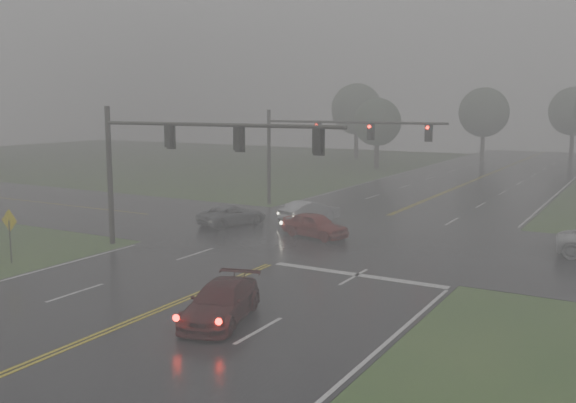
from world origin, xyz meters
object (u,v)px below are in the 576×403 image
Objects in this scene: sedan_red at (315,237)px; signal_gantry_near at (172,150)px; signal_gantry_far at (320,139)px; sedan_maroon at (221,321)px; sedan_silver at (309,222)px; car_grey at (233,225)px.

sedan_red is 10.06m from signal_gantry_near.
signal_gantry_far is at bearing 39.49° from sedan_red.
sedan_maroon is at bearing -70.82° from signal_gantry_far.
car_grey is at bearing 60.58° from sedan_silver.
sedan_silver is 0.93× the size of car_grey.
sedan_red is at bearing -64.36° from signal_gantry_far.
signal_gantry_far is at bearing 93.43° from sedan_maroon.
sedan_maroon is at bearing 142.17° from car_grey.
signal_gantry_near is at bearing 98.79° from sedan_silver.
signal_gantry_near is at bearing 160.75° from sedan_red.
sedan_silver is 5.10m from car_grey.
sedan_silver reaches higher than car_grey.
signal_gantry_near reaches higher than signal_gantry_far.
signal_gantry_far reaches higher than sedan_red.
sedan_maroon is 18.54m from car_grey.
signal_gantry_near is at bearing -89.85° from signal_gantry_far.
car_grey is at bearing 97.00° from sedan_red.
sedan_red is at bearing 88.84° from sedan_maroon.
sedan_silver is 7.92m from signal_gantry_far.
sedan_maroon is 15.19m from sedan_red.
car_grey is at bearing 107.71° from sedan_maroon.
sedan_red is 4.88m from sedan_silver.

